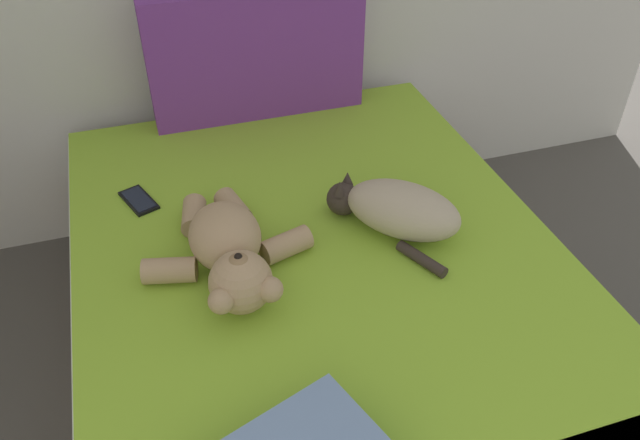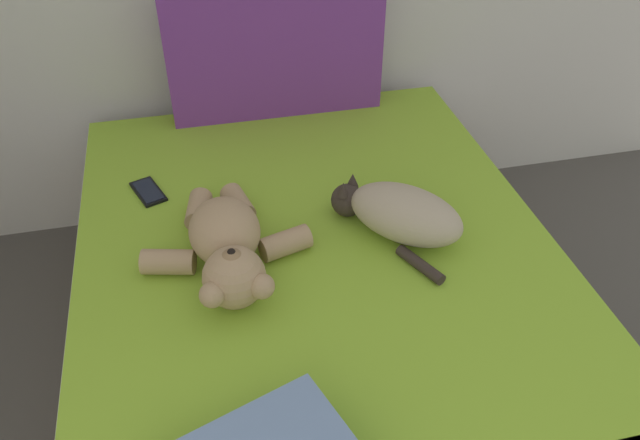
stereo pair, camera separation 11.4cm
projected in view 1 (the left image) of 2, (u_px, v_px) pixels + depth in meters
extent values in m
cube|color=olive|center=(325.00, 354.00, 2.00)|extent=(1.40, 1.97, 0.30)
cube|color=white|center=(326.00, 296.00, 1.84)|extent=(1.36, 1.91, 0.21)
cube|color=#8CB72D|center=(320.00, 253.00, 1.81)|extent=(1.35, 1.77, 0.02)
cube|color=#72338C|center=(256.00, 53.00, 2.29)|extent=(0.78, 0.13, 0.47)
ellipsoid|color=tan|center=(403.00, 210.00, 1.83)|extent=(0.38, 0.37, 0.15)
sphere|color=#332823|center=(343.00, 199.00, 1.91)|extent=(0.10, 0.10, 0.10)
cone|color=#332823|center=(339.00, 188.00, 1.86)|extent=(0.04, 0.04, 0.04)
cone|color=#332823|center=(347.00, 178.00, 1.90)|extent=(0.04, 0.04, 0.04)
cylinder|color=#332823|center=(422.00, 259.00, 1.75)|extent=(0.10, 0.16, 0.03)
ellipsoid|color=#332823|center=(377.00, 208.00, 1.92)|extent=(0.11, 0.11, 0.04)
ellipsoid|color=tan|center=(225.00, 236.00, 1.73)|extent=(0.20, 0.24, 0.16)
sphere|color=tan|center=(241.00, 282.00, 1.59)|extent=(0.16, 0.16, 0.16)
sphere|color=#8E6B49|center=(239.00, 266.00, 1.56)|extent=(0.06, 0.06, 0.06)
sphere|color=black|center=(238.00, 257.00, 1.54)|extent=(0.02, 0.02, 0.02)
sphere|color=tan|center=(270.00, 289.00, 1.56)|extent=(0.06, 0.06, 0.06)
sphere|color=tan|center=(221.00, 301.00, 1.53)|extent=(0.06, 0.06, 0.06)
cylinder|color=tan|center=(286.00, 245.00, 1.77)|extent=(0.15, 0.11, 0.07)
cylinder|color=tan|center=(233.00, 208.00, 1.90)|extent=(0.10, 0.14, 0.07)
cylinder|color=tan|center=(170.00, 270.00, 1.69)|extent=(0.15, 0.10, 0.07)
cylinder|color=tan|center=(194.00, 216.00, 1.87)|extent=(0.09, 0.14, 0.07)
cube|color=black|center=(139.00, 200.00, 1.98)|extent=(0.12, 0.16, 0.01)
cube|color=black|center=(138.00, 199.00, 1.98)|extent=(0.10, 0.14, 0.00)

